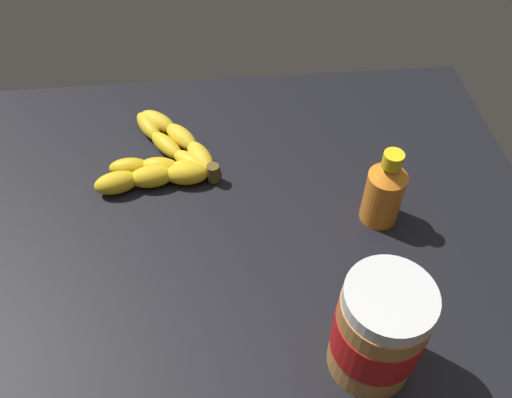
# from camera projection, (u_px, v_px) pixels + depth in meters

# --- Properties ---
(ground_plane) EXTENTS (0.89, 0.68, 0.04)m
(ground_plane) POSITION_uv_depth(u_px,v_px,m) (246.00, 219.00, 0.81)
(ground_plane) COLOR black
(banana_bunch) EXTENTS (0.20, 0.21, 0.04)m
(banana_bunch) POSITION_uv_depth(u_px,v_px,m) (166.00, 157.00, 0.85)
(banana_bunch) COLOR yellow
(banana_bunch) RESTS_ON ground_plane
(peanut_butter_jar) EXTENTS (0.10, 0.10, 0.15)m
(peanut_butter_jar) POSITION_uv_depth(u_px,v_px,m) (378.00, 331.00, 0.58)
(peanut_butter_jar) COLOR #B27238
(peanut_butter_jar) RESTS_ON ground_plane
(honey_bottle) EXTENTS (0.06, 0.06, 0.13)m
(honey_bottle) POSITION_uv_depth(u_px,v_px,m) (384.00, 191.00, 0.75)
(honey_bottle) COLOR orange
(honey_bottle) RESTS_ON ground_plane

